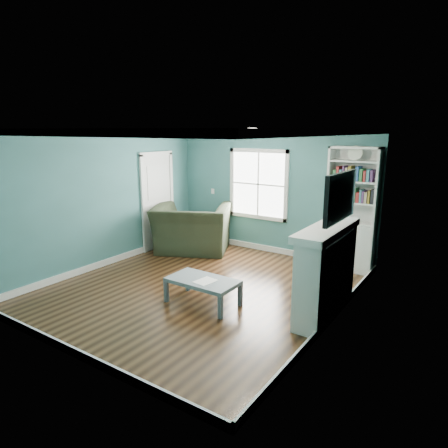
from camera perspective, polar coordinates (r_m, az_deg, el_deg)
The scene contains 13 objects.
floor at distance 6.79m, azimuth -3.40°, elevation -9.10°, with size 5.00×5.00×0.00m, color black.
room_walls at distance 6.36m, azimuth -3.59°, elevation 4.19°, with size 5.00×5.00×5.00m.
trim at distance 6.43m, azimuth -3.55°, elevation 1.15°, with size 4.50×5.00×2.60m.
window at distance 8.61m, azimuth 4.93°, elevation 5.68°, with size 1.40×0.06×1.50m.
bookshelf at distance 7.75m, azimuth 17.67°, elevation 0.28°, with size 0.90×0.35×2.31m.
fireplace at distance 5.81m, azimuth 14.46°, elevation -6.76°, with size 0.44×1.58×1.30m.
tv at distance 5.50m, azimuth 16.30°, elevation 3.75°, with size 0.06×1.10×0.65m, color black.
door at distance 8.92m, azimuth -9.46°, elevation 3.36°, with size 0.12×0.98×2.17m.
ceiling_fixture at distance 5.87m, azimuth 4.07°, elevation 12.90°, with size 0.38×0.38×0.15m.
light_switch at distance 9.28m, azimuth -1.61°, elevation 4.71°, with size 0.08×0.01×0.12m, color white.
recliner at distance 8.63m, azimuth -4.58°, elevation 0.52°, with size 1.56×1.01×1.36m, color black.
coffee_table at distance 6.10m, azimuth -3.06°, elevation -8.33°, with size 1.08×0.59×0.39m.
paper_sheet at distance 6.01m, azimuth -2.67°, elevation -8.14°, with size 0.25×0.32×0.00m, color white.
Camera 1 is at (3.82, -4.99, 2.59)m, focal length 32.00 mm.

